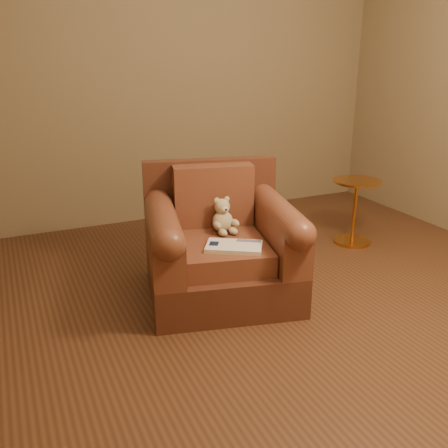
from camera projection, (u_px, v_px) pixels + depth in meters
name	position (u px, v px, depth m)	size (l,w,h in m)	color
floor	(288.00, 305.00, 3.10)	(4.00, 4.00, 0.00)	#53301C
room	(303.00, 5.00, 2.54)	(4.02, 4.02, 2.71)	#816E4F
armchair	(220.00, 247.00, 3.18)	(1.07, 1.04, 0.81)	#53291B
teddy_bear	(223.00, 219.00, 3.20)	(0.17, 0.19, 0.23)	#C3B089
guidebook	(234.00, 247.00, 2.95)	(0.38, 0.34, 0.03)	beige
side_table	(355.00, 210.00, 4.02)	(0.38, 0.38, 0.53)	orange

